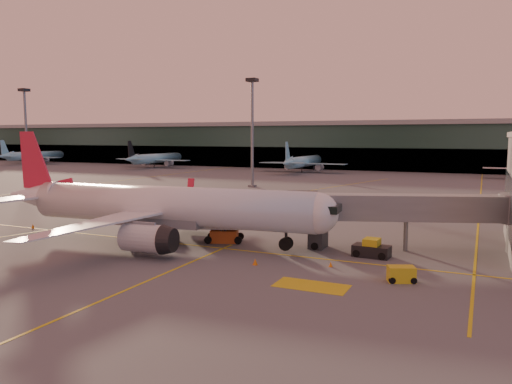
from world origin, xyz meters
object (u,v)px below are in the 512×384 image
at_px(pushback_tug, 371,249).
at_px(catering_truck, 222,221).
at_px(gpu_cart, 401,274).
at_px(main_airplane, 159,207).

bearing_deg(pushback_tug, catering_truck, -176.36).
bearing_deg(pushback_tug, gpu_cart, -58.27).
relative_size(catering_truck, gpu_cart, 2.32).
relative_size(main_airplane, catering_truck, 7.00).
bearing_deg(catering_truck, pushback_tug, -20.70).
bearing_deg(gpu_cart, catering_truck, 136.95).
distance_m(catering_truck, gpu_cart, 22.65).
bearing_deg(main_airplane, pushback_tug, 3.01).
height_order(gpu_cart, pushback_tug, pushback_tug).
distance_m(main_airplane, gpu_cart, 28.15).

